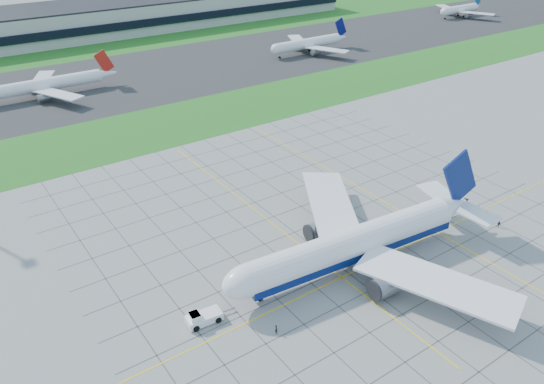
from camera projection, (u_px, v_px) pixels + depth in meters
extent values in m
plane|color=gray|center=(372.00, 255.00, 109.75)|extent=(1400.00, 1400.00, 0.00)
cube|color=#25671D|center=(179.00, 122.00, 174.16)|extent=(700.00, 35.00, 0.04)
cube|color=#383838|center=(118.00, 80.00, 213.51)|extent=(700.00, 75.00, 0.04)
cube|color=#25671D|center=(46.00, 30.00, 292.24)|extent=(700.00, 145.00, 0.04)
cube|color=#474744|center=(133.00, 320.00, 92.99)|extent=(0.18, 130.00, 0.02)
cube|color=#474744|center=(175.00, 303.00, 96.98)|extent=(0.18, 130.00, 0.02)
cube|color=#474744|center=(213.00, 286.00, 100.96)|extent=(0.18, 130.00, 0.02)
cube|color=#474744|center=(248.00, 272.00, 104.95)|extent=(0.18, 130.00, 0.02)
cube|color=#474744|center=(281.00, 258.00, 108.93)|extent=(0.18, 130.00, 0.02)
cube|color=#474744|center=(311.00, 245.00, 112.92)|extent=(0.18, 130.00, 0.02)
cube|color=#474744|center=(340.00, 233.00, 116.90)|extent=(0.18, 130.00, 0.02)
cube|color=#474744|center=(366.00, 222.00, 120.89)|extent=(0.18, 130.00, 0.02)
cube|color=#474744|center=(391.00, 211.00, 124.87)|extent=(0.18, 130.00, 0.02)
cube|color=#474744|center=(414.00, 202.00, 128.86)|extent=(0.18, 130.00, 0.02)
cube|color=#474744|center=(436.00, 193.00, 132.84)|extent=(0.18, 130.00, 0.02)
cube|color=#474744|center=(457.00, 184.00, 136.83)|extent=(0.18, 130.00, 0.02)
cube|color=#474744|center=(476.00, 176.00, 140.81)|extent=(0.18, 130.00, 0.02)
cube|color=#474744|center=(509.00, 350.00, 86.84)|extent=(110.00, 0.18, 0.02)
cube|color=#474744|center=(469.00, 322.00, 92.57)|extent=(110.00, 0.18, 0.02)
cube|color=#474744|center=(433.00, 297.00, 98.30)|extent=(110.00, 0.18, 0.02)
cube|color=#474744|center=(400.00, 275.00, 104.02)|extent=(110.00, 0.18, 0.02)
cube|color=#474744|center=(372.00, 255.00, 109.75)|extent=(110.00, 0.18, 0.02)
cube|color=#474744|center=(346.00, 237.00, 115.47)|extent=(110.00, 0.18, 0.02)
cube|color=#474744|center=(322.00, 221.00, 121.20)|extent=(110.00, 0.18, 0.02)
cube|color=#474744|center=(301.00, 206.00, 126.92)|extent=(110.00, 0.18, 0.02)
cube|color=#474744|center=(282.00, 193.00, 132.65)|extent=(110.00, 0.18, 0.02)
cube|color=#474744|center=(264.00, 181.00, 138.37)|extent=(110.00, 0.18, 0.02)
cube|color=#474744|center=(247.00, 169.00, 144.10)|extent=(110.00, 0.18, 0.02)
cube|color=#474744|center=(232.00, 159.00, 149.83)|extent=(110.00, 0.18, 0.02)
cube|color=#474744|center=(218.00, 149.00, 155.55)|extent=(110.00, 0.18, 0.02)
cube|color=yellow|center=(379.00, 260.00, 108.31)|extent=(120.00, 0.25, 0.03)
cube|color=yellow|center=(277.00, 227.00, 119.08)|extent=(0.25, 100.00, 0.03)
cube|color=yellow|center=(368.00, 192.00, 133.02)|extent=(0.25, 100.00, 0.03)
cube|color=#B7B7B2|center=(130.00, 15.00, 290.62)|extent=(260.00, 42.00, 15.00)
cube|color=black|center=(146.00, 23.00, 275.47)|extent=(260.00, 1.00, 4.00)
cube|color=black|center=(128.00, 0.00, 286.75)|extent=(260.00, 42.00, 0.80)
cylinder|color=white|center=(353.00, 242.00, 103.78)|extent=(47.37, 10.15, 6.13)
cube|color=navy|center=(353.00, 251.00, 104.73)|extent=(47.34, 9.75, 1.64)
ellipsoid|color=white|center=(247.00, 280.00, 93.56)|extent=(10.30, 6.95, 6.13)
cube|color=black|center=(236.00, 282.00, 92.33)|extent=(2.52, 3.45, 0.61)
cone|color=white|center=(453.00, 206.00, 115.41)|extent=(8.65, 6.51, 5.83)
cube|color=navy|center=(460.00, 177.00, 112.28)|extent=(11.15, 1.47, 13.05)
cube|color=white|center=(330.00, 202.00, 119.31)|extent=(22.61, 29.29, 0.99)
cube|color=white|center=(437.00, 283.00, 94.59)|extent=(18.89, 30.02, 0.99)
cylinder|color=slate|center=(322.00, 229.00, 113.40)|extent=(6.95, 4.44, 3.88)
cylinder|color=slate|center=(388.00, 285.00, 97.17)|extent=(6.95, 4.44, 3.88)
cylinder|color=gray|center=(260.00, 295.00, 96.82)|extent=(0.40, 0.40, 2.66)
cylinder|color=black|center=(260.00, 298.00, 97.20)|extent=(1.16, 0.61, 1.12)
cylinder|color=black|center=(361.00, 248.00, 110.95)|extent=(1.43, 1.34, 1.33)
cylinder|color=black|center=(382.00, 264.00, 106.01)|extent=(1.43, 1.34, 1.33)
cube|color=white|center=(204.00, 318.00, 92.17)|extent=(6.43, 3.42, 1.45)
cube|color=white|center=(195.00, 317.00, 90.94)|extent=(2.05, 2.43, 1.14)
cube|color=black|center=(195.00, 316.00, 90.84)|extent=(1.83, 2.20, 0.72)
cube|color=gray|center=(227.00, 310.00, 94.25)|extent=(3.11, 0.45, 0.19)
cylinder|color=black|center=(190.00, 319.00, 92.46)|extent=(1.18, 0.61, 1.14)
cylinder|color=black|center=(196.00, 328.00, 90.43)|extent=(1.18, 0.61, 1.14)
cylinder|color=black|center=(212.00, 311.00, 94.26)|extent=(1.18, 0.61, 1.14)
cylinder|color=black|center=(218.00, 320.00, 92.23)|extent=(1.18, 0.61, 1.14)
imported|color=black|center=(276.00, 329.00, 89.78)|extent=(0.55, 0.73, 1.80)
imported|color=black|center=(499.00, 224.00, 118.58)|extent=(0.96, 0.99, 1.60)
cylinder|color=white|center=(41.00, 85.00, 193.43)|extent=(43.87, 4.80, 4.80)
cube|color=red|center=(104.00, 61.00, 203.12)|extent=(7.46, 0.40, 9.15)
cube|color=white|center=(42.00, 79.00, 203.21)|extent=(13.89, 20.66, 0.40)
cube|color=white|center=(58.00, 94.00, 187.47)|extent=(13.89, 20.66, 0.40)
cylinder|color=black|center=(52.00, 92.00, 198.78)|extent=(1.00, 1.00, 1.00)
cylinder|color=black|center=(55.00, 96.00, 195.64)|extent=(1.00, 1.00, 1.00)
cylinder|color=white|center=(308.00, 43.00, 247.98)|extent=(36.31, 4.80, 4.80)
cube|color=#080A56|center=(341.00, 27.00, 255.58)|extent=(7.46, 0.40, 9.15)
cube|color=white|center=(298.00, 40.00, 257.50)|extent=(13.89, 20.66, 0.40)
cube|color=white|center=(327.00, 49.00, 241.75)|extent=(13.89, 20.66, 0.40)
cylinder|color=black|center=(309.00, 50.00, 253.02)|extent=(1.00, 1.00, 1.00)
cylinder|color=black|center=(315.00, 52.00, 249.87)|extent=(1.00, 1.00, 1.00)
cylinder|color=white|center=(460.00, 9.00, 322.09)|extent=(28.41, 4.80, 4.80)
cube|color=white|center=(447.00, 8.00, 331.34)|extent=(13.89, 20.66, 0.40)
cube|color=white|center=(477.00, 13.00, 315.59)|extent=(13.89, 20.66, 0.40)
cylinder|color=black|center=(458.00, 15.00, 326.80)|extent=(1.00, 1.00, 1.00)
cylinder|color=black|center=(464.00, 16.00, 323.65)|extent=(1.00, 1.00, 1.00)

